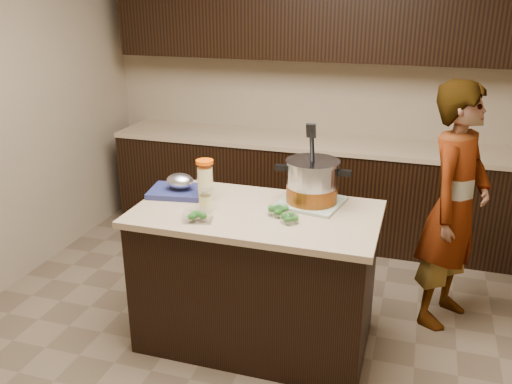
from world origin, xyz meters
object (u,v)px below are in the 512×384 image
(island, at_px, (256,277))
(lemonade_pitcher, at_px, (205,182))
(stock_pot, at_px, (312,184))
(person, at_px, (455,207))

(island, bearing_deg, lemonade_pitcher, 169.16)
(stock_pot, relative_size, lemonade_pitcher, 1.80)
(island, distance_m, stock_pot, 0.68)
(stock_pot, xyz_separation_m, lemonade_pitcher, (-0.64, -0.14, -0.01))
(island, relative_size, person, 0.89)
(island, height_order, lemonade_pitcher, lemonade_pitcher)
(stock_pot, height_order, lemonade_pitcher, stock_pot)
(stock_pot, distance_m, person, 0.98)
(stock_pot, bearing_deg, lemonade_pitcher, -169.40)
(person, bearing_deg, stock_pot, 140.66)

